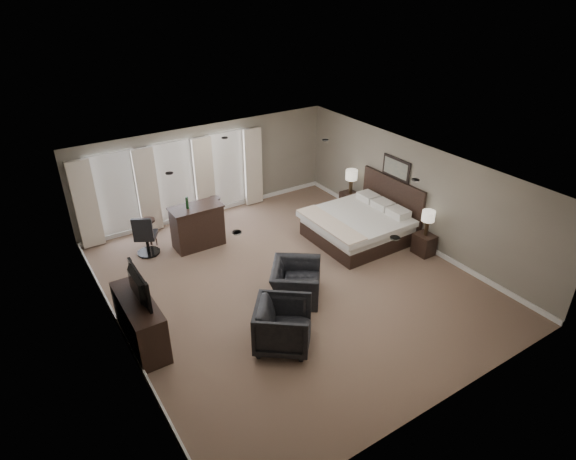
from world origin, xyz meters
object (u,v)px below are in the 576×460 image
bar_stool_right (215,209)px  nightstand_near (424,244)px  desk_chair (146,234)px  tv (136,297)px  armchair_far (283,323)px  lamp_far (351,182)px  armchair_near (296,277)px  lamp_near (427,223)px  bar_stool_left (150,232)px  bar_counter (198,226)px  dresser (140,322)px  nightstand_far (350,202)px  bed (360,214)px

bar_stool_right → nightstand_near: bearing=-51.7°
desk_chair → bar_stool_right: bearing=-131.4°
tv → armchair_far: 2.72m
lamp_far → armchair_far: lamp_far is taller
lamp_far → bar_stool_right: bearing=155.7°
armchair_near → bar_stool_right: bearing=36.6°
lamp_near → bar_stool_left: lamp_near is taller
bar_stool_right → bar_counter: bearing=-132.1°
lamp_far → dresser: bearing=-161.6°
nightstand_near → desk_chair: desk_chair is taller
bar_counter → bar_stool_left: 1.26m
bar_stool_left → tv: bearing=-111.0°
nightstand_far → lamp_far: 0.63m
armchair_far → bar_stool_right: armchair_far is taller
armchair_near → armchair_far: armchair_far is taller
tv → desk_chair: size_ratio=0.97×
bar_counter → tv: bearing=-130.2°
dresser → bar_stool_left: dresser is taller
lamp_near → nightstand_near: bearing=0.0°
nightstand_near → armchair_near: bearing=176.2°
dresser → desk_chair: (1.15, 3.13, 0.06)m
lamp_near → dresser: bearing=175.1°
tv → armchair_far: size_ratio=1.03×
dresser → armchair_near: bearing=-6.2°
bar_counter → bar_stool_left: bearing=145.2°
armchair_far → dresser: bearing=93.9°
nightstand_far → armchair_far: bearing=-141.0°
bed → bar_stool_right: 4.07m
lamp_far → armchair_far: 6.08m
dresser → bar_stool_right: (3.37, 3.91, -0.15)m
lamp_far → bar_counter: (-4.55, 0.51, -0.35)m
dresser → tv: size_ratio=1.60×
nightstand_far → bar_stool_left: 5.70m
lamp_near → bed: bearing=121.5°
bed → lamp_far: size_ratio=3.28×
nightstand_near → bar_stool_left: (-5.57, 4.12, 0.10)m
dresser → bar_stool_left: 3.78m
nightstand_near → bar_stool_right: size_ratio=0.78×
nightstand_near → desk_chair: 6.88m
armchair_far → desk_chair: size_ratio=0.94×
armchair_near → lamp_near: bearing=-55.7°
bed → armchair_near: (-2.78, -1.21, -0.23)m
bed → tv: size_ratio=2.19×
nightstand_far → bar_counter: (-4.55, 0.51, 0.28)m
bed → bar_counter: (-3.66, 1.96, -0.18)m
tv → bar_stool_right: size_ratio=1.57×
nightstand_near → nightstand_far: (0.00, 2.90, 0.01)m
lamp_near → armchair_near: (-3.67, 0.24, -0.35)m
tv → lamp_far: bearing=-71.6°
bar_stool_right → desk_chair: bearing=-160.7°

